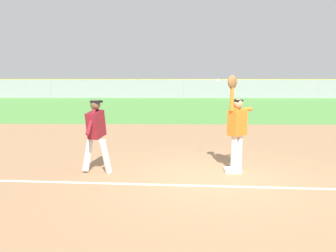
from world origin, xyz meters
The scene contains 12 objects.
ground_plane centered at (0.00, 0.00, 0.00)m, with size 80.73×80.73×0.00m, color #A37A54.
outfield_grass centered at (0.00, 17.90, 0.01)m, with size 52.21×18.49×0.01m, color #549342.
chalk_foul_line centered at (-3.54, -0.32, 0.00)m, with size 12.00×0.10×0.01m, color white.
first_base centered at (0.46, 0.58, 0.04)m, with size 0.38×0.38×0.08m, color white.
fielder centered at (0.56, 0.75, 1.12)m, with size 0.75×0.67×2.28m.
runner centered at (-2.74, 0.43, 1.00)m, with size 0.76×0.83×1.72m.
baseball centered at (0.13, 0.98, 2.15)m, with size 0.07×0.07×0.07m, color white.
outfield_fence centered at (0.00, 27.15, 0.91)m, with size 52.29×0.08×1.83m.
parked_car_tan centered at (-8.78, 30.00, 0.67)m, with size 4.48×2.28×1.25m.
parked_car_blue centered at (-4.09, 30.67, 0.67)m, with size 4.40×2.13×1.25m.
parked_car_silver centered at (0.70, 30.13, 0.67)m, with size 4.53×2.39×1.25m.
parked_car_white centered at (5.54, 30.15, 0.67)m, with size 4.54×2.40×1.25m.
Camera 1 is at (-0.93, -7.65, 2.30)m, focal length 37.93 mm.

